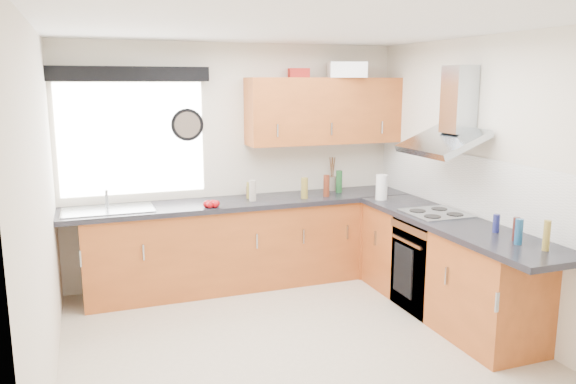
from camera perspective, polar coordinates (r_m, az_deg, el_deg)
name	(u,v)px	position (r m, az deg, el deg)	size (l,w,h in m)	color
ground_plane	(295,346)	(4.72, 0.71, -15.35)	(3.60, 3.60, 0.00)	beige
ceiling	(296,26)	(4.25, 0.79, 16.47)	(3.60, 3.60, 0.02)	white
wall_back	(235,164)	(6.00, -5.36, 2.88)	(3.60, 0.02, 2.50)	silver
wall_front	(430,265)	(2.76, 14.25, -7.24)	(3.60, 0.02, 2.50)	silver
wall_left	(41,213)	(4.05, -23.80, -2.00)	(0.02, 3.60, 2.50)	silver
wall_right	(487,181)	(5.22, 19.56, 1.05)	(0.02, 3.60, 2.50)	silver
window	(132,139)	(5.79, -15.54, 5.21)	(1.40, 0.02, 1.10)	white
window_blind	(130,74)	(5.67, -15.80, 11.47)	(1.50, 0.18, 0.14)	black
splashback	(464,183)	(5.46, 17.44, 0.85)	(0.01, 3.00, 0.54)	white
base_cab_back	(235,246)	(5.88, -5.44, -5.48)	(3.00, 0.58, 0.86)	#91441A
base_cab_corner	(372,232)	(6.44, 8.51, -4.07)	(0.60, 0.60, 0.86)	#91441A
base_cab_right	(444,269)	(5.36, 15.55, -7.52)	(0.58, 2.10, 0.86)	#91441A
worktop_back	(244,203)	(5.78, -4.54, -1.09)	(3.60, 0.62, 0.05)	black
worktop_right	(456,224)	(5.11, 16.70, -3.17)	(0.62, 2.42, 0.05)	black
sink	(108,206)	(5.57, -17.84, -1.38)	(0.84, 0.46, 0.10)	#9FA8B1
oven	(433,264)	(5.47, 14.55, -7.14)	(0.56, 0.58, 0.85)	black
hob_plate	(436,213)	(5.34, 14.80, -2.11)	(0.52, 0.52, 0.01)	#9FA8B1
extractor_hood	(450,120)	(5.27, 16.16, 7.05)	(0.52, 0.78, 0.66)	#9FA8B1
upper_cabinets	(324,111)	(6.10, 3.72, 8.23)	(1.70, 0.35, 0.70)	#91441A
washing_machine	(146,260)	(5.76, -14.21, -6.71)	(0.51, 0.49, 0.75)	white
wall_clock	(188,125)	(5.83, -10.17, 6.73)	(0.33, 0.33, 0.04)	black
casserole	(347,70)	(6.10, 6.02, 12.24)	(0.39, 0.28, 0.16)	white
storage_box	(299,73)	(6.08, 1.08, 12.00)	(0.21, 0.18, 0.10)	#B1211C
utensil_pot	(332,183)	(6.32, 4.49, 0.88)	(0.11, 0.11, 0.15)	slate
kitchen_roll	(382,187)	(5.85, 9.49, 0.48)	(0.12, 0.12, 0.26)	white
tomato_cluster	(211,204)	(5.49, -7.79, -1.21)	(0.14, 0.14, 0.06)	#A3070C
jar_0	(326,186)	(5.95, 3.92, 0.64)	(0.07, 0.07, 0.23)	#602514
jar_1	(304,188)	(5.84, 1.68, 0.41)	(0.07, 0.07, 0.22)	olive
jar_2	(339,182)	(6.18, 5.21, 1.07)	(0.07, 0.07, 0.24)	#1D5124
jar_3	(249,190)	(5.86, -3.96, 0.18)	(0.06, 0.06, 0.17)	olive
jar_4	(248,191)	(5.98, -4.04, 0.06)	(0.05, 0.05, 0.10)	#561E1F
jar_5	(327,191)	(6.02, 3.99, 0.13)	(0.04, 0.04, 0.10)	#391A14
jar_6	(253,191)	(5.73, -3.62, 0.15)	(0.07, 0.07, 0.21)	#A59A8D
bottle_0	(547,235)	(4.44, 24.79, -4.03)	(0.05, 0.05, 0.22)	olive
bottle_1	(519,232)	(4.53, 22.40, -3.75)	(0.06, 0.06, 0.19)	navy
bottle_2	(496,223)	(4.83, 20.40, -3.00)	(0.05, 0.05, 0.15)	navy
bottle_3	(516,229)	(4.63, 22.15, -3.50)	(0.05, 0.05, 0.18)	#3B1715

